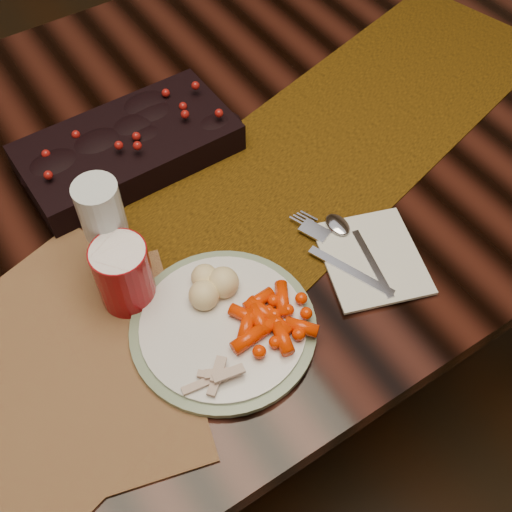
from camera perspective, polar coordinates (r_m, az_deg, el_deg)
floor at (r=1.68m, az=-5.71°, el=-10.93°), size 5.00×5.00×0.00m
dining_table at (r=1.35m, az=-6.98°, el=-4.17°), size 1.80×1.00×0.75m
table_runner at (r=0.98m, az=-2.16°, el=2.30°), size 1.53×0.68×0.00m
centerpiece at (r=1.07m, az=-11.37°, el=9.77°), size 0.34×0.18×0.07m
placemat_main at (r=0.89m, az=-20.69°, el=-11.34°), size 0.52×0.44×0.00m
placemat_second at (r=0.88m, az=-20.55°, el=-12.18°), size 0.55×0.47×0.00m
dinner_plate at (r=0.87m, az=-2.94°, el=-6.31°), size 0.31×0.31×0.01m
baby_carrots at (r=0.86m, az=1.17°, el=-5.57°), size 0.12×0.11×0.02m
mashed_potatoes at (r=0.88m, az=-4.24°, el=-2.41°), size 0.10×0.09×0.04m
turkey_shreds at (r=0.82m, az=-3.79°, el=-10.70°), size 0.08×0.07×0.02m
napkin at (r=0.95m, az=10.24°, el=-0.20°), size 0.18×0.20×0.01m
fork at (r=0.94m, az=7.61°, el=-0.40°), size 0.09×0.17×0.00m
spoon at (r=0.95m, az=9.33°, el=0.44°), size 0.07×0.16×0.00m
red_cup at (r=0.88m, az=-11.68°, el=-1.62°), size 0.08×0.08×0.11m
wine_glass at (r=0.90m, az=-13.17°, el=2.37°), size 0.07×0.07×0.17m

